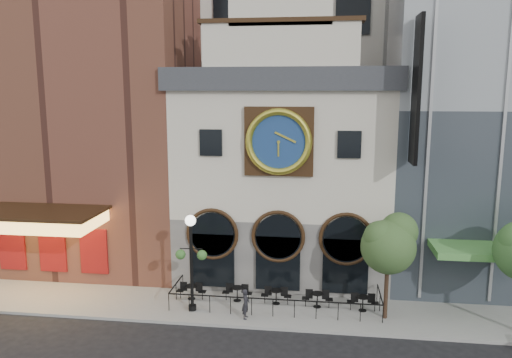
{
  "coord_description": "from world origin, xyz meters",
  "views": [
    {
      "loc": [
        2.19,
        -21.78,
        11.15
      ],
      "look_at": [
        -1.47,
        6.0,
        6.18
      ],
      "focal_mm": 35.0,
      "sensor_mm": 36.0,
      "label": 1
    }
  ],
  "objects_px": {
    "bistro_1": "(237,292)",
    "tree_left": "(389,242)",
    "bistro_2": "(276,295)",
    "lamppost": "(191,252)",
    "bistro_3": "(317,299)",
    "pedestrian": "(246,304)",
    "bistro_4": "(363,302)",
    "bistro_0": "(191,291)"
  },
  "relations": [
    {
      "from": "bistro_2",
      "to": "lamppost",
      "type": "xyz_separation_m",
      "value": [
        -4.15,
        -1.31,
        2.61
      ]
    },
    {
      "from": "bistro_2",
      "to": "bistro_0",
      "type": "bearing_deg",
      "value": 179.85
    },
    {
      "from": "bistro_0",
      "to": "bistro_1",
      "type": "relative_size",
      "value": 1.0
    },
    {
      "from": "bistro_2",
      "to": "lamppost",
      "type": "height_order",
      "value": "lamppost"
    },
    {
      "from": "bistro_1",
      "to": "tree_left",
      "type": "xyz_separation_m",
      "value": [
        7.58,
        -1.0,
        3.39
      ]
    },
    {
      "from": "bistro_1",
      "to": "tree_left",
      "type": "bearing_deg",
      "value": -7.55
    },
    {
      "from": "bistro_2",
      "to": "bistro_1",
      "type": "bearing_deg",
      "value": 176.91
    },
    {
      "from": "pedestrian",
      "to": "lamppost",
      "type": "relative_size",
      "value": 0.3
    },
    {
      "from": "bistro_2",
      "to": "bistro_3",
      "type": "relative_size",
      "value": 1.0
    },
    {
      "from": "bistro_4",
      "to": "tree_left",
      "type": "height_order",
      "value": "tree_left"
    },
    {
      "from": "bistro_2",
      "to": "pedestrian",
      "type": "relative_size",
      "value": 1.06
    },
    {
      "from": "bistro_0",
      "to": "tree_left",
      "type": "height_order",
      "value": "tree_left"
    },
    {
      "from": "bistro_1",
      "to": "bistro_3",
      "type": "distance_m",
      "value": 4.23
    },
    {
      "from": "bistro_2",
      "to": "bistro_3",
      "type": "xyz_separation_m",
      "value": [
        2.14,
        -0.12,
        0.0
      ]
    },
    {
      "from": "pedestrian",
      "to": "lamppost",
      "type": "bearing_deg",
      "value": 82.42
    },
    {
      "from": "bistro_3",
      "to": "bistro_0",
      "type": "bearing_deg",
      "value": 178.88
    },
    {
      "from": "bistro_1",
      "to": "pedestrian",
      "type": "relative_size",
      "value": 1.06
    },
    {
      "from": "bistro_4",
      "to": "lamppost",
      "type": "distance_m",
      "value": 9.03
    },
    {
      "from": "bistro_3",
      "to": "tree_left",
      "type": "height_order",
      "value": "tree_left"
    },
    {
      "from": "bistro_3",
      "to": "bistro_1",
      "type": "bearing_deg",
      "value": 176.87
    },
    {
      "from": "bistro_0",
      "to": "pedestrian",
      "type": "height_order",
      "value": "pedestrian"
    },
    {
      "from": "bistro_0",
      "to": "bistro_1",
      "type": "bearing_deg",
      "value": 2.33
    },
    {
      "from": "tree_left",
      "to": "bistro_3",
      "type": "bearing_deg",
      "value": 167.04
    },
    {
      "from": "bistro_3",
      "to": "bistro_4",
      "type": "xyz_separation_m",
      "value": [
        2.29,
        -0.15,
        0.0
      ]
    },
    {
      "from": "bistro_0",
      "to": "bistro_4",
      "type": "xyz_separation_m",
      "value": [
        8.97,
        -0.28,
        0.0
      ]
    },
    {
      "from": "bistro_3",
      "to": "lamppost",
      "type": "height_order",
      "value": "lamppost"
    },
    {
      "from": "bistro_4",
      "to": "bistro_0",
      "type": "bearing_deg",
      "value": 178.24
    },
    {
      "from": "bistro_0",
      "to": "bistro_3",
      "type": "relative_size",
      "value": 1.0
    },
    {
      "from": "bistro_0",
      "to": "pedestrian",
      "type": "distance_m",
      "value": 3.74
    },
    {
      "from": "bistro_4",
      "to": "lamppost",
      "type": "relative_size",
      "value": 0.32
    },
    {
      "from": "pedestrian",
      "to": "tree_left",
      "type": "xyz_separation_m",
      "value": [
        6.82,
        0.98,
        3.1
      ]
    },
    {
      "from": "pedestrian",
      "to": "lamppost",
      "type": "height_order",
      "value": "lamppost"
    },
    {
      "from": "bistro_1",
      "to": "bistro_4",
      "type": "relative_size",
      "value": 1.0
    },
    {
      "from": "bistro_1",
      "to": "lamppost",
      "type": "distance_m",
      "value": 3.62
    },
    {
      "from": "tree_left",
      "to": "bistro_0",
      "type": "bearing_deg",
      "value": 174.86
    },
    {
      "from": "bistro_1",
      "to": "bistro_4",
      "type": "xyz_separation_m",
      "value": [
        6.51,
        -0.38,
        0.0
      ]
    },
    {
      "from": "tree_left",
      "to": "bistro_2",
      "type": "bearing_deg",
      "value": 170.78
    },
    {
      "from": "bistro_3",
      "to": "pedestrian",
      "type": "xyz_separation_m",
      "value": [
        -3.46,
        -1.75,
        0.28
      ]
    },
    {
      "from": "bistro_4",
      "to": "lamppost",
      "type": "height_order",
      "value": "lamppost"
    },
    {
      "from": "bistro_1",
      "to": "bistro_0",
      "type": "bearing_deg",
      "value": -177.67
    },
    {
      "from": "bistro_3",
      "to": "lamppost",
      "type": "bearing_deg",
      "value": -169.28
    },
    {
      "from": "bistro_1",
      "to": "bistro_3",
      "type": "bearing_deg",
      "value": -3.13
    }
  ]
}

